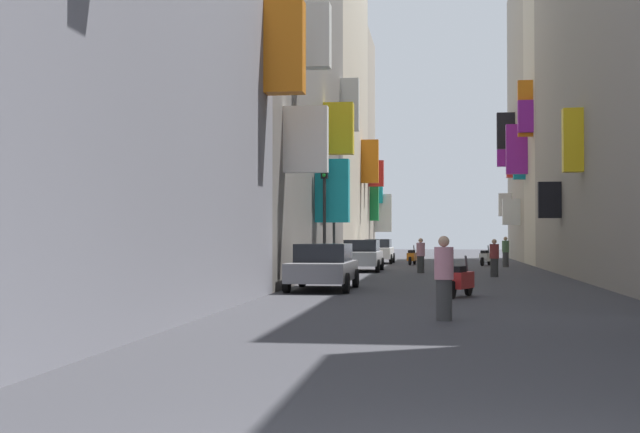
{
  "coord_description": "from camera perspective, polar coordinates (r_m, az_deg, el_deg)",
  "views": [
    {
      "loc": [
        -0.21,
        -5.2,
        1.68
      ],
      "look_at": [
        -3.72,
        19.93,
        2.26
      ],
      "focal_mm": 47.65,
      "sensor_mm": 36.0,
      "label": 1
    }
  ],
  "objects": [
    {
      "name": "ground_plane",
      "position": [
        35.24,
        8.29,
        -4.02
      ],
      "size": [
        140.0,
        140.0,
        0.0
      ],
      "primitive_type": "plane",
      "color": "#38383D"
    },
    {
      "name": "building_left_mid_a",
      "position": [
        35.09,
        -5.09,
        9.73
      ],
      "size": [
        7.39,
        18.54,
        16.79
      ],
      "color": "slate",
      "rests_on": "ground"
    },
    {
      "name": "building_left_mid_b",
      "position": [
        51.74,
        -0.82,
        7.5
      ],
      "size": [
        7.09,
        15.42,
        19.19
      ],
      "color": "#BCB29E",
      "rests_on": "ground"
    },
    {
      "name": "building_left_mid_c",
      "position": [
        62.54,
        0.76,
        4.61
      ],
      "size": [
        7.31,
        6.96,
        16.28
      ],
      "color": "#9E9384",
      "rests_on": "ground"
    },
    {
      "name": "building_right_mid_c",
      "position": [
        51.32,
        17.18,
        7.73
      ],
      "size": [
        7.23,
        6.12,
        19.39
      ],
      "color": "#BCB29E",
      "rests_on": "ground"
    },
    {
      "name": "building_right_far",
      "position": [
        60.24,
        15.78,
        6.36
      ],
      "size": [
        7.21,
        12.12,
        19.33
      ],
      "color": "#9E9384",
      "rests_on": "ground"
    },
    {
      "name": "parked_car_silver",
      "position": [
        40.32,
        2.82,
        -2.58
      ],
      "size": [
        1.91,
        4.45,
        1.48
      ],
      "color": "#B7B7BC",
      "rests_on": "ground"
    },
    {
      "name": "parked_car_white",
      "position": [
        51.66,
        3.93,
        -2.3
      ],
      "size": [
        1.86,
        4.4,
        1.47
      ],
      "color": "white",
      "rests_on": "ground"
    },
    {
      "name": "parked_car_grey",
      "position": [
        26.38,
        0.21,
        -3.32
      ],
      "size": [
        1.94,
        4.39,
        1.43
      ],
      "color": "slate",
      "rests_on": "ground"
    },
    {
      "name": "scooter_red",
      "position": [
        23.55,
        9.39,
        -4.25
      ],
      "size": [
        0.8,
        1.79,
        1.13
      ],
      "color": "red",
      "rests_on": "ground"
    },
    {
      "name": "scooter_white",
      "position": [
        48.62,
        11.07,
        -2.71
      ],
      "size": [
        0.79,
        1.79,
        1.13
      ],
      "color": "silver",
      "rests_on": "ground"
    },
    {
      "name": "scooter_orange",
      "position": [
        49.13,
        6.21,
        -2.71
      ],
      "size": [
        0.61,
        1.89,
        1.13
      ],
      "color": "orange",
      "rests_on": "ground"
    },
    {
      "name": "pedestrian_crossing",
      "position": [
        46.49,
        12.36,
        -2.34
      ],
      "size": [
        0.41,
        0.41,
        1.63
      ],
      "color": "#3C3C3C",
      "rests_on": "ground"
    },
    {
      "name": "pedestrian_near_left",
      "position": [
        17.03,
        8.32,
        -4.13
      ],
      "size": [
        0.5,
        0.5,
        1.68
      ],
      "color": "#3F3F3F",
      "rests_on": "ground"
    },
    {
      "name": "pedestrian_near_right",
      "position": [
        35.33,
        11.63,
        -2.76
      ],
      "size": [
        0.53,
        0.53,
        1.54
      ],
      "color": "#323232",
      "rests_on": "ground"
    },
    {
      "name": "pedestrian_mid_street",
      "position": [
        38.51,
        6.78,
        -2.63
      ],
      "size": [
        0.54,
        0.54,
        1.57
      ],
      "color": "#363636",
      "rests_on": "ground"
    },
    {
      "name": "traffic_light_near_corner",
      "position": [
        32.85,
        0.3,
        1.24
      ],
      "size": [
        0.26,
        0.34,
        4.64
      ],
      "color": "#2D2D2D",
      "rests_on": "ground"
    },
    {
      "name": "traffic_light_far_corner",
      "position": [
        35.82,
        0.94,
        0.61
      ],
      "size": [
        0.26,
        0.34,
        4.21
      ],
      "color": "#2D2D2D",
      "rests_on": "ground"
    }
  ]
}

